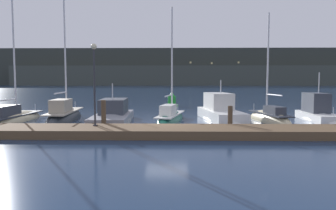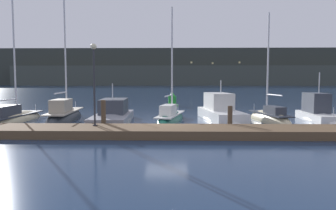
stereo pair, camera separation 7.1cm
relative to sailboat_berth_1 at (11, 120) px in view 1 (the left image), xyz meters
name	(u,v)px [view 1 (the left image)]	position (x,y,z in m)	size (l,w,h in m)	color
ground_plane	(167,130)	(11.00, -3.28, -0.11)	(400.00, 400.00, 0.00)	#192D4C
dock	(166,131)	(11.00, -5.25, 0.11)	(29.20, 2.80, 0.45)	brown
mooring_pile_1	(104,115)	(7.31, -3.60, 0.78)	(0.28, 0.28, 1.78)	#4C3D2D
mooring_pile_2	(230,118)	(14.68, -3.60, 0.62)	(0.28, 0.28, 1.46)	#4C3D2D
sailboat_berth_1	(11,120)	(0.00, 0.00, 0.00)	(2.19, 7.84, 9.88)	beige
sailboat_berth_2	(64,118)	(3.38, 1.10, 0.04)	(2.26, 7.28, 11.82)	#2D3338
motorboat_berth_3	(113,119)	(7.12, 0.15, 0.10)	(2.82, 7.35, 3.39)	gray
sailboat_berth_4	(170,119)	(11.15, 0.81, 0.02)	(2.56, 6.40, 8.82)	#195647
motorboat_berth_5	(220,115)	(14.84, 1.60, 0.26)	(3.34, 7.14, 3.39)	white
sailboat_berth_6	(270,121)	(18.12, 0.36, -0.01)	(2.38, 5.77, 8.42)	beige
motorboat_berth_7	(318,116)	(21.77, 1.10, 0.20)	(1.87, 5.30, 4.11)	white
channel_buoy	(172,100)	(11.13, 13.88, 0.51)	(1.35, 1.35, 1.73)	green
dock_lamppost	(94,72)	(7.11, -4.83, 3.29)	(0.32, 0.32, 4.47)	#2D2D33
hillside_backdrop	(174,69)	(11.22, 129.81, 7.51)	(240.00, 23.00, 16.56)	#333833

